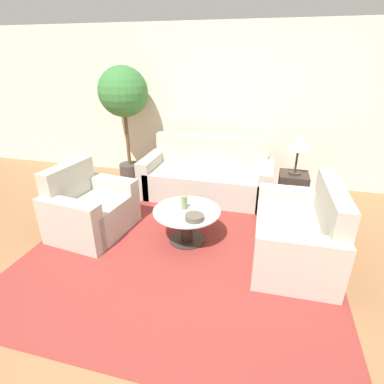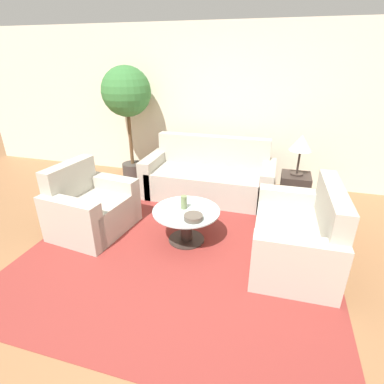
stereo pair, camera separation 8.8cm
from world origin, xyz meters
TOP-DOWN VIEW (x-y plane):
  - ground_plane at (0.00, 0.00)m, footprint 14.00×14.00m
  - wall_back at (0.00, 2.96)m, footprint 10.00×0.06m
  - rug at (-0.02, 0.78)m, footprint 3.48×3.63m
  - sofa_main at (-0.06, 2.18)m, footprint 2.04×0.88m
  - armchair at (-1.30, 0.70)m, footprint 0.92×1.07m
  - loveseat at (1.29, 0.75)m, footprint 0.86×1.35m
  - coffee_table at (-0.02, 0.78)m, footprint 0.81×0.81m
  - side_table at (1.26, 2.05)m, footprint 0.41×0.41m
  - table_lamp at (1.26, 2.05)m, footprint 0.32×0.32m
  - potted_plant at (-1.57, 2.48)m, footprint 0.82×0.82m
  - vase at (-0.06, 0.82)m, footprint 0.07×0.07m
  - bowl at (0.13, 0.58)m, footprint 0.21×0.21m

SIDE VIEW (x-z plane):
  - ground_plane at x=0.00m, z-range 0.00..0.00m
  - rug at x=-0.02m, z-range 0.00..0.01m
  - side_table at x=1.26m, z-range 0.00..0.54m
  - coffee_table at x=-0.02m, z-range 0.06..0.48m
  - armchair at x=-1.30m, z-range -0.15..0.73m
  - sofa_main at x=-0.06m, z-range -0.16..0.75m
  - loveseat at x=1.29m, z-range -0.16..0.74m
  - bowl at x=0.13m, z-range 0.42..0.48m
  - vase at x=-0.06m, z-range 0.42..0.58m
  - table_lamp at x=1.26m, z-range 0.70..1.28m
  - wall_back at x=0.00m, z-range 0.00..2.60m
  - potted_plant at x=-1.57m, z-range 0.47..2.43m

